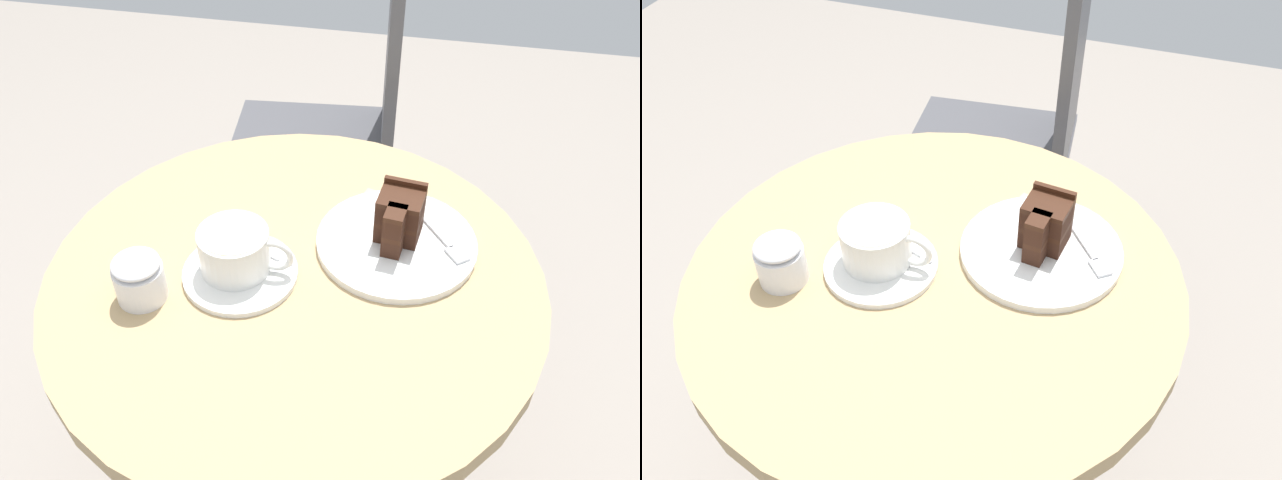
{
  "view_description": "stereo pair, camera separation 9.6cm",
  "coord_description": "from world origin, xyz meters",
  "views": [
    {
      "loc": [
        0.17,
        -0.66,
        1.38
      ],
      "look_at": [
        0.03,
        0.04,
        0.72
      ],
      "focal_mm": 38.0,
      "sensor_mm": 36.0,
      "label": 1
    },
    {
      "loc": [
        0.26,
        -0.63,
        1.38
      ],
      "look_at": [
        0.03,
        0.04,
        0.72
      ],
      "focal_mm": 38.0,
      "sensor_mm": 36.0,
      "label": 2
    }
  ],
  "objects": [
    {
      "name": "napkin",
      "position": [
        0.11,
        0.13,
        0.69
      ],
      "size": [
        0.16,
        0.16,
        0.0
      ],
      "rotation": [
        0.0,
        0.0,
        4.4
      ],
      "color": "tan",
      "rests_on": "cafe_table"
    },
    {
      "name": "coffee_cup",
      "position": [
        -0.08,
        -0.01,
        0.73
      ],
      "size": [
        0.14,
        0.1,
        0.07
      ],
      "color": "white",
      "rests_on": "saucer"
    },
    {
      "name": "fork",
      "position": [
        0.21,
        0.1,
        0.7
      ],
      "size": [
        0.09,
        0.12,
        0.0
      ],
      "rotation": [
        0.0,
        0.0,
        5.36
      ],
      "color": "silver",
      "rests_on": "cake_plate"
    },
    {
      "name": "teaspoon",
      "position": [
        -0.04,
        0.02,
        0.7
      ],
      "size": [
        0.1,
        0.04,
        0.0
      ],
      "rotation": [
        0.0,
        0.0,
        5.95
      ],
      "color": "silver",
      "rests_on": "saucer"
    },
    {
      "name": "cafe_chair",
      "position": [
        -0.02,
        0.64,
        0.55
      ],
      "size": [
        0.42,
        0.42,
        0.93
      ],
      "rotation": [
        0.0,
        0.0,
        4.81
      ],
      "color": "#4C4C51",
      "rests_on": "ground"
    },
    {
      "name": "saucer",
      "position": [
        -0.07,
        -0.02,
        0.69
      ],
      "size": [
        0.16,
        0.16,
        0.01
      ],
      "color": "white",
      "rests_on": "cafe_table"
    },
    {
      "name": "cafe_table",
      "position": [
        0.0,
        0.0,
        0.57
      ],
      "size": [
        0.72,
        0.72,
        0.68
      ],
      "color": "tan",
      "rests_on": "ground"
    },
    {
      "name": "cake_slice",
      "position": [
        0.14,
        0.1,
        0.73
      ],
      "size": [
        0.07,
        0.09,
        0.08
      ],
      "rotation": [
        0.0,
        0.0,
        4.59
      ],
      "color": "#381E14",
      "rests_on": "cake_plate"
    },
    {
      "name": "cake_plate",
      "position": [
        0.14,
        0.09,
        0.69
      ],
      "size": [
        0.24,
        0.24,
        0.01
      ],
      "color": "white",
      "rests_on": "cafe_table"
    },
    {
      "name": "sugar_pot",
      "position": [
        -0.2,
        -0.08,
        0.72
      ],
      "size": [
        0.07,
        0.07,
        0.07
      ],
      "color": "white",
      "rests_on": "cafe_table"
    }
  ]
}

